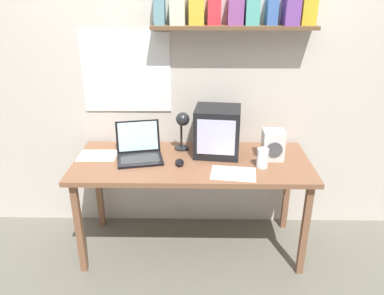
# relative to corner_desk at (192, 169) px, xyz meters

# --- Properties ---
(ground_plane) EXTENTS (12.00, 12.00, 0.00)m
(ground_plane) POSITION_rel_corner_desk_xyz_m (0.00, 0.00, -0.68)
(ground_plane) COLOR #676457
(back_wall) EXTENTS (5.60, 0.24, 2.60)m
(back_wall) POSITION_rel_corner_desk_xyz_m (0.01, 0.40, 0.63)
(back_wall) COLOR beige
(back_wall) RESTS_ON ground_plane
(corner_desk) EXTENTS (1.67, 0.68, 0.75)m
(corner_desk) POSITION_rel_corner_desk_xyz_m (0.00, 0.00, 0.00)
(corner_desk) COLOR brown
(corner_desk) RESTS_ON ground_plane
(crt_monitor) EXTENTS (0.35, 0.32, 0.35)m
(crt_monitor) POSITION_rel_corner_desk_xyz_m (0.18, 0.12, 0.24)
(crt_monitor) COLOR black
(crt_monitor) RESTS_ON corner_desk
(laptop) EXTENTS (0.37, 0.36, 0.24)m
(laptop) POSITION_rel_corner_desk_xyz_m (-0.38, 0.05, 0.13)
(laptop) COLOR black
(laptop) RESTS_ON corner_desk
(desk_lamp) EXTENTS (0.12, 0.16, 0.31)m
(desk_lamp) POSITION_rel_corner_desk_xyz_m (-0.07, 0.16, 0.28)
(desk_lamp) COLOR #232326
(desk_lamp) RESTS_ON corner_desk
(juice_glass) EXTENTS (0.08, 0.08, 0.13)m
(juice_glass) POSITION_rel_corner_desk_xyz_m (0.48, -0.10, 0.13)
(juice_glass) COLOR white
(juice_glass) RESTS_ON corner_desk
(space_heater) EXTENTS (0.15, 0.14, 0.21)m
(space_heater) POSITION_rel_corner_desk_xyz_m (0.57, 0.04, 0.17)
(space_heater) COLOR silver
(space_heater) RESTS_ON corner_desk
(computer_mouse) EXTENTS (0.07, 0.11, 0.03)m
(computer_mouse) POSITION_rel_corner_desk_xyz_m (-0.09, -0.07, 0.08)
(computer_mouse) COLOR black
(computer_mouse) RESTS_ON corner_desk
(printed_handout) EXTENTS (0.28, 0.21, 0.00)m
(printed_handout) POSITION_rel_corner_desk_xyz_m (-0.69, 0.07, 0.07)
(printed_handout) COLOR white
(printed_handout) RESTS_ON corner_desk
(open_notebook) EXTENTS (0.32, 0.24, 0.00)m
(open_notebook) POSITION_rel_corner_desk_xyz_m (0.28, -0.20, 0.07)
(open_notebook) COLOR white
(open_notebook) RESTS_ON corner_desk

